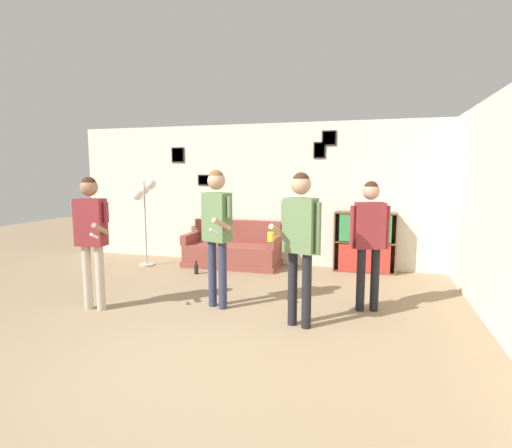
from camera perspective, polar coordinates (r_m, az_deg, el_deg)
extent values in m
plane|color=#937A5B|center=(3.94, -12.27, -19.69)|extent=(20.00, 20.00, 0.00)
cube|color=silver|center=(7.72, 3.29, 4.20)|extent=(8.51, 0.06, 2.70)
cube|color=black|center=(7.54, 9.06, 10.37)|extent=(0.22, 0.02, 0.30)
cube|color=gray|center=(7.53, 9.06, 10.38)|extent=(0.18, 0.01, 0.25)
cube|color=black|center=(7.53, 10.41, 11.99)|extent=(0.26, 0.02, 0.27)
cube|color=beige|center=(7.53, 10.40, 11.99)|extent=(0.21, 0.01, 0.22)
cube|color=black|center=(8.39, -11.10, 9.66)|extent=(0.27, 0.02, 0.30)
cube|color=#B2B2BC|center=(8.39, -11.12, 9.66)|extent=(0.23, 0.01, 0.26)
cube|color=black|center=(8.14, -7.43, 6.25)|extent=(0.26, 0.02, 0.21)
cube|color=#B2B2BC|center=(8.14, -7.44, 6.25)|extent=(0.22, 0.01, 0.16)
cube|color=silver|center=(5.47, 30.65, 1.83)|extent=(0.06, 6.81, 2.70)
cube|color=brown|center=(7.67, -3.43, -5.64)|extent=(1.81, 0.80, 0.10)
cube|color=brown|center=(7.63, -3.44, -4.10)|extent=(1.75, 0.74, 0.32)
cube|color=brown|center=(7.87, -2.66, -0.98)|extent=(1.75, 0.14, 0.43)
cube|color=brown|center=(7.90, -9.25, -1.94)|extent=(0.12, 0.74, 0.18)
cube|color=brown|center=(7.35, 2.77, -2.56)|extent=(0.12, 0.74, 0.18)
cube|color=brown|center=(7.42, 11.18, -2.37)|extent=(0.02, 0.30, 1.08)
cube|color=brown|center=(7.41, 19.34, -2.67)|extent=(0.02, 0.30, 1.08)
cube|color=brown|center=(7.54, 15.28, -2.34)|extent=(1.08, 0.01, 1.08)
cube|color=brown|center=(7.51, 15.12, -6.49)|extent=(1.03, 0.30, 0.02)
cube|color=brown|center=(7.33, 15.40, 1.53)|extent=(1.03, 0.30, 0.02)
cube|color=brown|center=(7.40, 15.26, -2.53)|extent=(1.03, 0.30, 0.02)
cube|color=red|center=(7.44, 15.18, -4.60)|extent=(0.89, 0.26, 0.48)
cube|color=#338447|center=(7.35, 15.33, -0.49)|extent=(0.89, 0.26, 0.48)
cylinder|color=#ADA89E|center=(8.00, -15.33, -5.61)|extent=(0.28, 0.28, 0.03)
cylinder|color=#ADA89E|center=(7.86, -15.53, 0.15)|extent=(0.03, 0.03, 1.59)
cylinder|color=#ADA89E|center=(7.77, -15.28, 5.73)|extent=(0.02, 0.16, 0.02)
sphere|color=white|center=(7.73, -14.83, 5.52)|extent=(0.20, 0.20, 0.20)
cylinder|color=#ADA89E|center=(7.87, -15.68, 5.01)|extent=(0.15, 0.09, 0.02)
sphere|color=white|center=(7.95, -15.66, 4.82)|extent=(0.20, 0.20, 0.20)
cylinder|color=#ADA89E|center=(7.78, -16.13, 4.23)|extent=(0.15, 0.09, 0.02)
sphere|color=white|center=(7.75, -16.58, 3.98)|extent=(0.20, 0.20, 0.20)
cylinder|color=#B7AD99|center=(5.68, -22.94, -7.03)|extent=(0.11, 0.11, 0.85)
cylinder|color=#B7AD99|center=(5.59, -21.37, -7.19)|extent=(0.11, 0.11, 0.85)
cube|color=maroon|center=(5.50, -22.53, 0.22)|extent=(0.38, 0.24, 0.60)
sphere|color=#997051|center=(5.47, -22.76, 4.86)|extent=(0.22, 0.22, 0.22)
sphere|color=#382314|center=(5.47, -22.78, 5.26)|extent=(0.19, 0.19, 0.19)
cylinder|color=maroon|center=(5.38, -20.66, 1.59)|extent=(0.07, 0.07, 0.25)
cylinder|color=#997051|center=(5.28, -21.34, -0.66)|extent=(0.10, 0.31, 0.19)
cylinder|color=white|center=(5.17, -22.11, -1.59)|extent=(0.05, 0.14, 0.09)
cylinder|color=maroon|center=(5.62, -24.37, 0.04)|extent=(0.07, 0.07, 0.57)
cylinder|color=#2D334C|center=(5.38, -6.25, -7.03)|extent=(0.11, 0.11, 0.89)
cylinder|color=#2D334C|center=(5.26, -4.79, -7.34)|extent=(0.11, 0.11, 0.89)
cube|color=#5B7A4C|center=(5.18, -5.63, 0.99)|extent=(0.41, 0.31, 0.63)
sphere|color=tan|center=(5.15, -5.70, 6.17)|extent=(0.23, 0.23, 0.23)
sphere|color=brown|center=(5.15, -5.70, 6.61)|extent=(0.20, 0.20, 0.20)
cylinder|color=#5B7A4C|center=(5.03, -3.82, 2.44)|extent=(0.07, 0.07, 0.27)
cylinder|color=tan|center=(4.94, -4.91, -0.03)|extent=(0.17, 0.32, 0.20)
cylinder|color=white|center=(4.84, -6.05, -1.03)|extent=(0.08, 0.14, 0.09)
cylinder|color=#5B7A4C|center=(5.33, -7.35, 0.91)|extent=(0.07, 0.07, 0.59)
cylinder|color=black|center=(4.73, 5.25, -9.15)|extent=(0.11, 0.11, 0.88)
cylinder|color=black|center=(4.65, 7.24, -9.46)|extent=(0.11, 0.11, 0.88)
cube|color=#5B7A4C|center=(4.53, 6.37, -0.20)|extent=(0.40, 0.30, 0.62)
sphere|color=tan|center=(4.49, 6.45, 5.63)|extent=(0.23, 0.23, 0.23)
sphere|color=#382314|center=(4.49, 6.46, 6.13)|extent=(0.19, 0.19, 0.19)
cylinder|color=#5B7A4C|center=(4.44, 8.85, -0.67)|extent=(0.07, 0.07, 0.58)
cylinder|color=#5B7A4C|center=(4.61, 4.00, 1.71)|extent=(0.07, 0.07, 0.26)
cylinder|color=tan|center=(4.51, 3.09, -0.97)|extent=(0.15, 0.32, 0.19)
cylinder|color=yellow|center=(4.40, 2.14, -1.82)|extent=(0.08, 0.08, 0.10)
cylinder|color=black|center=(5.35, 14.73, -7.68)|extent=(0.11, 0.11, 0.82)
cylinder|color=black|center=(5.40, 16.61, -7.63)|extent=(0.11, 0.11, 0.82)
cube|color=maroon|center=(5.24, 15.94, -0.21)|extent=(0.40, 0.28, 0.58)
sphere|color=tan|center=(5.20, 16.11, 4.52)|extent=(0.21, 0.21, 0.21)
sphere|color=#382314|center=(5.20, 16.13, 4.93)|extent=(0.18, 0.18, 0.18)
cylinder|color=maroon|center=(5.30, 18.19, -0.46)|extent=(0.07, 0.07, 0.55)
cylinder|color=maroon|center=(5.19, 13.63, -0.45)|extent=(0.07, 0.07, 0.55)
cylinder|color=black|center=(7.14, -8.53, -6.42)|extent=(0.07, 0.07, 0.17)
cylinder|color=black|center=(7.12, -8.55, -5.49)|extent=(0.03, 0.03, 0.07)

